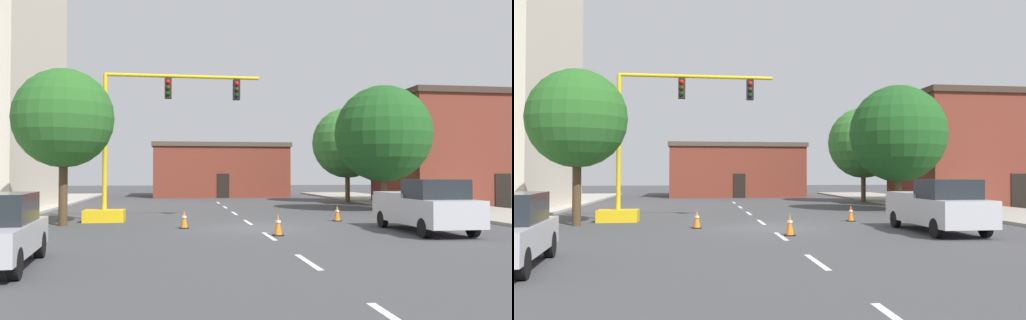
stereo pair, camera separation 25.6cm
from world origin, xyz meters
The scene contains 18 objects.
ground_plane centered at (0.00, 0.00, 0.00)m, with size 160.00×160.00×0.00m, color #424244.
sidewalk_right centered at (13.43, 8.00, 0.07)m, with size 6.00×56.00×0.14m, color #9E998E.
lane_stripe_seg_1 centered at (0.00, -8.50, 0.00)m, with size 0.16×2.40×0.01m, color silver.
lane_stripe_seg_2 centered at (0.00, -3.00, 0.00)m, with size 0.16×2.40×0.01m, color silver.
lane_stripe_seg_3 centered at (0.00, 2.50, 0.00)m, with size 0.16×2.40×0.01m, color silver.
lane_stripe_seg_4 centered at (0.00, 8.00, 0.00)m, with size 0.16×2.40×0.01m, color silver.
lane_stripe_seg_5 centered at (0.00, 13.50, 0.00)m, with size 0.16×2.40×0.01m, color silver.
lane_stripe_seg_6 centered at (0.00, 19.00, 0.00)m, with size 0.16×2.40×0.01m, color silver.
building_brick_center centered at (1.06, 31.29, 2.55)m, with size 12.77×9.37×5.08m.
building_row_right centered at (17.52, 14.23, 3.90)m, with size 11.56×8.77×7.77m.
traffic_signal_gantry centered at (-5.47, 3.64, 2.18)m, with size 8.02×1.20×6.83m.
tree_right_mid centered at (8.93, 8.62, 4.56)m, with size 5.72×5.72×7.43m.
tree_right_far centered at (10.01, 18.50, 4.58)m, with size 5.46×5.46×7.32m.
tree_left_near centered at (-7.94, 2.04, 4.53)m, with size 4.20×4.20×6.65m.
pickup_truck_silver centered at (6.03, -2.54, 0.97)m, with size 2.03×5.40×1.99m.
traffic_cone_roadside_a centered at (4.15, 2.41, 0.36)m, with size 0.36×0.36×0.74m.
traffic_cone_roadside_b centered at (-2.90, 0.17, 0.36)m, with size 0.36×0.36×0.73m.
traffic_cone_roadside_c centered at (0.34, -2.88, 0.39)m, with size 0.36×0.36×0.78m.
Camera 2 is at (-3.05, -21.56, 2.20)m, focal length 37.60 mm.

